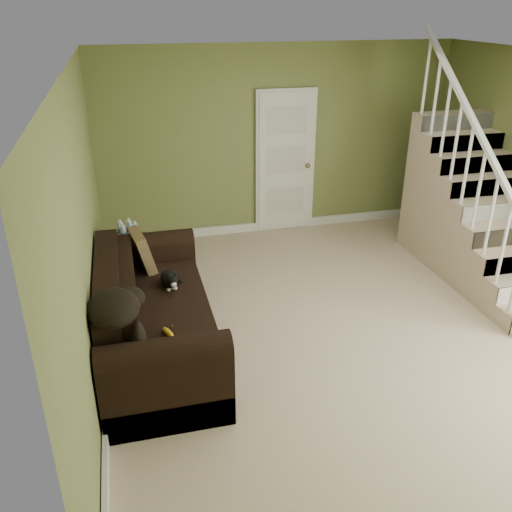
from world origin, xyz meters
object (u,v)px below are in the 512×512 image
side_table (133,260)px  cat (170,279)px  sofa (151,319)px  banana (168,333)px

side_table → cat: size_ratio=1.72×
sofa → banana: 0.58m
sofa → cat: size_ratio=5.19×
cat → banana: 0.86m
cat → banana: (-0.10, -0.85, -0.06)m
sofa → side_table: size_ratio=3.02×
cat → banana: size_ratio=2.51×
sofa → cat: bearing=54.6°
sofa → cat: 0.45m
side_table → banana: (0.24, -2.03, 0.24)m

